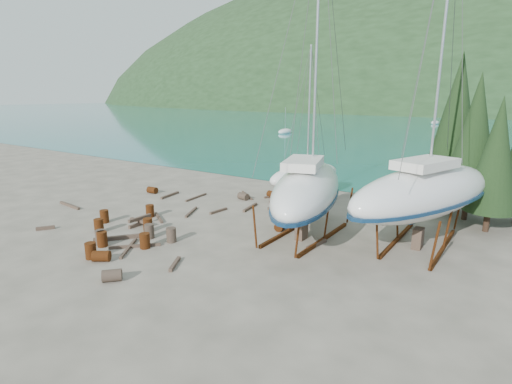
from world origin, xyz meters
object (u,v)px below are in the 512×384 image
Objects in this scene: large_sailboat_near at (307,188)px; large_sailboat_far at (425,192)px; small_sailboat_shore at (305,175)px; worker at (296,217)px.

large_sailboat_near is 0.96× the size of large_sailboat_far.
small_sailboat_shore is 7.64× the size of worker.
large_sailboat_far is 7.89m from worker.
large_sailboat_far is (6.15, 2.43, 0.16)m from large_sailboat_near.
large_sailboat_near is at bearing -139.35° from large_sailboat_far.
large_sailboat_far reaches higher than large_sailboat_near.
large_sailboat_near reaches higher than small_sailboat_shore.
large_sailboat_far is at bearing -13.32° from small_sailboat_shore.
large_sailboat_near is 6.62m from large_sailboat_far.
worker is at bearing 126.75° from large_sailboat_near.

